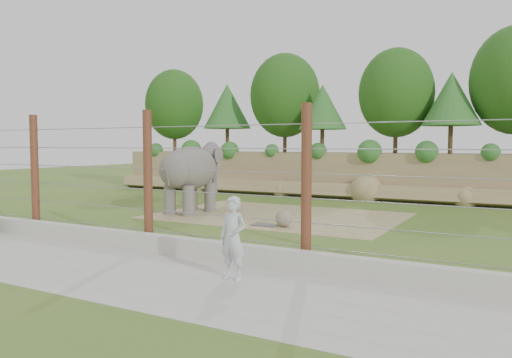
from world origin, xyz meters
The scene contains 10 objects.
ground centered at (0.00, 0.00, 0.00)m, with size 90.00×90.00×0.00m, color #436A21.
back_embankment centered at (0.59, 12.68, 3.97)m, with size 30.00×5.52×8.77m.
dirt_patch centered at (0.50, 3.00, 0.01)m, with size 10.00×7.00×0.02m, color #957D56.
drain_grate centered at (1.23, 0.46, 0.04)m, with size 1.00×0.60×0.03m, color #262628.
elephant centered at (-3.24, 1.92, 1.52)m, with size 1.61×3.75×3.04m, color #57524E, non-canonical shape.
stone_ball centered at (1.99, 0.50, 0.33)m, with size 0.61×0.61×0.61m, color gray.
retaining_wall centered at (0.00, -5.00, 0.25)m, with size 26.00×0.35×0.50m, color #B1AEA5.
walkway centered at (0.00, -7.00, 0.01)m, with size 26.00×4.00×0.01m, color #B1AEA5.
barrier_fence centered at (0.00, -4.50, 2.00)m, with size 20.26×0.26×4.00m.
zookeeper centered at (4.07, -6.38, 0.94)m, with size 0.68×0.45×1.86m, color #ABB0B5.
Camera 1 is at (9.78, -15.64, 3.01)m, focal length 35.00 mm.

